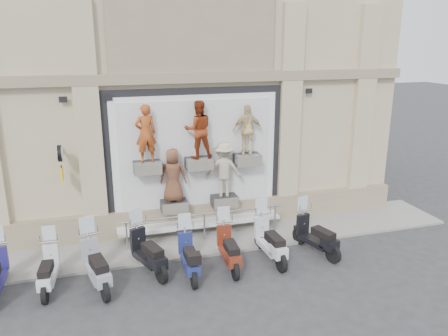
{
  "coord_description": "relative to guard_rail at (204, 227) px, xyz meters",
  "views": [
    {
      "loc": [
        -2.89,
        -9.81,
        5.88
      ],
      "look_at": [
        0.59,
        1.9,
        2.32
      ],
      "focal_mm": 35.0,
      "sensor_mm": 36.0,
      "label": 1
    }
  ],
  "objects": [
    {
      "name": "scooter_f",
      "position": [
        0.25,
        -1.69,
        0.29
      ],
      "size": [
        0.64,
        1.89,
        1.51
      ],
      "primitive_type": null,
      "rotation": [
        0.0,
        0.0,
        -0.05
      ],
      "color": "#611F10",
      "rests_on": "ground"
    },
    {
      "name": "scooter_b",
      "position": [
        -4.3,
        -1.47,
        0.25
      ],
      "size": [
        0.65,
        1.79,
        1.43
      ],
      "primitive_type": null,
      "rotation": [
        0.0,
        0.0,
        -0.08
      ],
      "color": "silver",
      "rests_on": "ground"
    },
    {
      "name": "clock_sign_bracket",
      "position": [
        -3.9,
        0.47,
        2.34
      ],
      "size": [
        0.1,
        0.8,
        1.02
      ],
      "color": "black",
      "rests_on": "ground"
    },
    {
      "name": "scooter_g",
      "position": [
        1.47,
        -1.61,
        0.33
      ],
      "size": [
        0.66,
        1.98,
        1.59
      ],
      "primitive_type": null,
      "rotation": [
        0.0,
        0.0,
        0.04
      ],
      "color": "#B9BDC0",
      "rests_on": "ground"
    },
    {
      "name": "scooter_c",
      "position": [
        -3.17,
        -1.71,
        0.35
      ],
      "size": [
        1.03,
        2.09,
        1.63
      ],
      "primitive_type": null,
      "rotation": [
        0.0,
        0.0,
        0.23
      ],
      "color": "gray",
      "rests_on": "ground"
    },
    {
      "name": "shop_vitrine",
      "position": [
        0.07,
        0.75,
        1.92
      ],
      "size": [
        5.6,
        0.94,
        4.3
      ],
      "color": "black",
      "rests_on": "ground"
    },
    {
      "name": "scooter_e",
      "position": [
        -0.86,
        -1.8,
        0.28
      ],
      "size": [
        0.6,
        1.84,
        1.48
      ],
      "primitive_type": null,
      "rotation": [
        0.0,
        0.0,
        -0.04
      ],
      "color": "navy",
      "rests_on": "ground"
    },
    {
      "name": "building",
      "position": [
        0.0,
        5.0,
        5.54
      ],
      "size": [
        14.0,
        8.6,
        12.0
      ],
      "primitive_type": null,
      "color": "#BDAF8A",
      "rests_on": "ground"
    },
    {
      "name": "sidewalk",
      "position": [
        0.0,
        0.1,
        -0.43
      ],
      "size": [
        16.0,
        2.2,
        0.08
      ],
      "primitive_type": "cube",
      "color": "gray",
      "rests_on": "ground"
    },
    {
      "name": "guard_rail",
      "position": [
        0.0,
        0.0,
        0.0
      ],
      "size": [
        5.06,
        0.1,
        0.93
      ],
      "primitive_type": null,
      "color": "#9EA0A5",
      "rests_on": "ground"
    },
    {
      "name": "scooter_d",
      "position": [
        -1.86,
        -1.31,
        0.33
      ],
      "size": [
        1.18,
        2.03,
        1.59
      ],
      "primitive_type": null,
      "rotation": [
        0.0,
        0.0,
        0.34
      ],
      "color": "black",
      "rests_on": "ground"
    },
    {
      "name": "ground",
      "position": [
        0.0,
        -2.0,
        -0.47
      ],
      "size": [
        90.0,
        90.0,
        0.0
      ],
      "primitive_type": "plane",
      "color": "#2E2E31",
      "rests_on": "ground"
    },
    {
      "name": "scooter_h",
      "position": [
        2.88,
        -1.62,
        0.3
      ],
      "size": [
        1.04,
        1.97,
        1.53
      ],
      "primitive_type": null,
      "rotation": [
        0.0,
        0.0,
        0.27
      ],
      "color": "black",
      "rests_on": "ground"
    }
  ]
}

